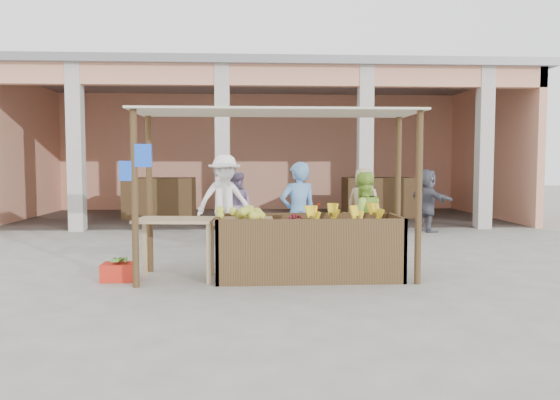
{
  "coord_description": "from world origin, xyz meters",
  "views": [
    {
      "loc": [
        -0.33,
        -7.7,
        1.67
      ],
      "look_at": [
        0.16,
        1.2,
        1.04
      ],
      "focal_mm": 35.0,
      "sensor_mm": 36.0,
      "label": 1
    }
  ],
  "objects": [
    {
      "name": "fruit_stall",
      "position": [
        0.5,
        0.0,
        0.4
      ],
      "size": [
        2.6,
        0.95,
        0.8
      ],
      "primitive_type": "cube",
      "color": "brown",
      "rests_on": "ground"
    },
    {
      "name": "side_table",
      "position": [
        -1.39,
        -0.01,
        0.73
      ],
      "size": [
        1.14,
        0.81,
        0.87
      ],
      "rotation": [
        0.0,
        0.0,
        -0.09
      ],
      "color": "tan",
      "rests_on": "ground"
    },
    {
      "name": "market_building",
      "position": [
        0.05,
        8.93,
        2.7
      ],
      "size": [
        14.4,
        6.4,
        4.2
      ],
      "color": "tan",
      "rests_on": "ground"
    },
    {
      "name": "shopper_d",
      "position": [
        3.88,
        5.04,
        0.79
      ],
      "size": [
        1.03,
        1.58,
        1.58
      ],
      "primitive_type": "imported",
      "rotation": [
        0.0,
        0.0,
        1.89
      ],
      "color": "#4F505D",
      "rests_on": "ground"
    },
    {
      "name": "shopper_f",
      "position": [
        -0.64,
        3.86,
        0.8
      ],
      "size": [
        0.86,
        0.62,
        1.6
      ],
      "primitive_type": "imported",
      "rotation": [
        0.0,
        0.0,
        2.91
      ],
      "color": "#937DA8",
      "rests_on": "ground"
    },
    {
      "name": "vendor_blue",
      "position": [
        0.43,
        0.86,
        0.89
      ],
      "size": [
        0.79,
        0.67,
        1.78
      ],
      "primitive_type": "imported",
      "rotation": [
        0.0,
        0.0,
        3.45
      ],
      "color": "#609ADD",
      "rests_on": "ground"
    },
    {
      "name": "plantain_bundle",
      "position": [
        -2.16,
        -0.03,
        0.29
      ],
      "size": [
        0.38,
        0.27,
        0.08
      ],
      "primitive_type": null,
      "color": "#4A822F",
      "rests_on": "red_crate"
    },
    {
      "name": "red_crate",
      "position": [
        -2.16,
        -0.03,
        0.12
      ],
      "size": [
        0.48,
        0.35,
        0.25
      ],
      "primitive_type": "cube",
      "rotation": [
        0.0,
        0.0,
        0.01
      ],
      "color": "red",
      "rests_on": "ground"
    },
    {
      "name": "ground",
      "position": [
        0.0,
        0.0,
        0.0
      ],
      "size": [
        60.0,
        60.0,
        0.0
      ],
      "primitive_type": "plane",
      "color": "slate",
      "rests_on": "ground"
    },
    {
      "name": "banana_heap",
      "position": [
        0.97,
        -0.01,
        0.9
      ],
      "size": [
        1.12,
        0.61,
        0.2
      ],
      "primitive_type": null,
      "color": "yellow",
      "rests_on": "fruit_stall"
    },
    {
      "name": "berry_heap",
      "position": [
        0.3,
        -0.05,
        0.87
      ],
      "size": [
        0.43,
        0.35,
        0.14
      ],
      "primitive_type": "ellipsoid",
      "color": "maroon",
      "rests_on": "fruit_stall"
    },
    {
      "name": "melon_tray",
      "position": [
        -0.42,
        0.04,
        0.9
      ],
      "size": [
        0.83,
        0.72,
        0.22
      ],
      "color": "#97744E",
      "rests_on": "fruit_stall"
    },
    {
      "name": "papaya_pile",
      "position": [
        -1.39,
        -0.01,
        0.98
      ],
      "size": [
        0.77,
        0.44,
        0.22
      ],
      "primitive_type": null,
      "color": "#4D852B",
      "rests_on": "side_table"
    },
    {
      "name": "produce_sacks",
      "position": [
        2.98,
        5.51,
        0.33
      ],
      "size": [
        1.08,
        0.81,
        0.66
      ],
      "color": "maroon",
      "rests_on": "ground"
    },
    {
      "name": "shopper_c",
      "position": [
        2.07,
        3.69,
        0.85
      ],
      "size": [
        0.98,
        0.89,
        1.71
      ],
      "primitive_type": "imported",
      "rotation": [
        0.0,
        0.0,
        2.57
      ],
      "color": "#9E8A63",
      "rests_on": "ground"
    },
    {
      "name": "motorcycle",
      "position": [
        0.43,
        2.25,
        0.47
      ],
      "size": [
        1.14,
        1.91,
        0.95
      ],
      "primitive_type": "imported",
      "rotation": [
        0.0,
        0.0,
        1.27
      ],
      "color": "#A81C02",
      "rests_on": "ground"
    },
    {
      "name": "stall_awning",
      "position": [
        -0.01,
        0.06,
        1.98
      ],
      "size": [
        4.09,
        1.35,
        2.39
      ],
      "color": "brown",
      "rests_on": "ground"
    },
    {
      "name": "vendor_green",
      "position": [
        1.45,
        0.82,
        0.79
      ],
      "size": [
        0.84,
        0.6,
        1.59
      ],
      "primitive_type": "imported",
      "rotation": [
        0.0,
        0.0,
        3.37
      ],
      "color": "#A5DC47",
      "rests_on": "ground"
    },
    {
      "name": "shopper_a",
      "position": [
        -0.85,
        3.34,
        0.98
      ],
      "size": [
        1.4,
        1.05,
        1.96
      ],
      "primitive_type": "imported",
      "rotation": [
        0.0,
        0.0,
        0.38
      ],
      "color": "white",
      "rests_on": "ground"
    }
  ]
}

